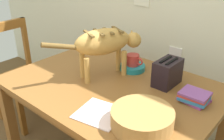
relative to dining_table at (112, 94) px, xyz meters
name	(u,v)px	position (x,y,z in m)	size (l,w,h in m)	color
dining_table	(112,94)	(0.00, 0.00, 0.00)	(1.38, 0.98, 0.72)	brown
cat	(106,43)	(-0.11, 0.06, 0.32)	(0.33, 0.65, 0.34)	tan
saucer_bowl	(133,67)	(-0.02, 0.26, 0.10)	(0.18, 0.18, 0.04)	teal
coffee_mug	(133,60)	(-0.02, 0.26, 0.16)	(0.13, 0.09, 0.08)	#C93935
magazine	(100,113)	(0.17, -0.30, 0.08)	(0.24, 0.23, 0.01)	silver
book_stack	(194,97)	(0.51, 0.15, 0.11)	(0.18, 0.16, 0.06)	#974397
wicker_basket	(142,118)	(0.40, -0.24, 0.13)	(0.32, 0.32, 0.09)	#B18145
toaster	(167,73)	(0.28, 0.23, 0.17)	(0.12, 0.20, 0.18)	black
wooden_chair_near	(21,75)	(-1.07, -0.07, -0.18)	(0.43, 0.43, 0.94)	#905822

